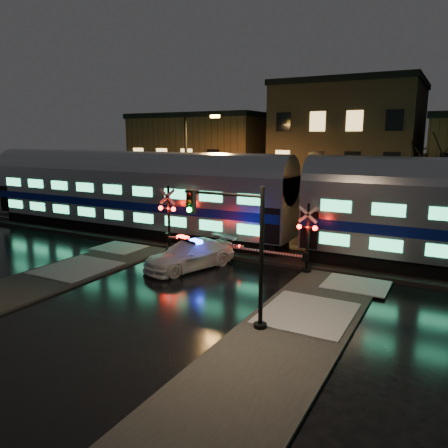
# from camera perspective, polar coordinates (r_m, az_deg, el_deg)

# --- Properties ---
(ground) EXTENTS (120.00, 120.00, 0.00)m
(ground) POSITION_cam_1_polar(r_m,az_deg,el_deg) (23.52, -2.19, -6.40)
(ground) COLOR black
(ground) RESTS_ON ground
(ballast) EXTENTS (90.00, 4.20, 0.24)m
(ballast) POSITION_cam_1_polar(r_m,az_deg,el_deg) (27.73, 3.09, -3.39)
(ballast) COLOR black
(ballast) RESTS_ON ground
(sidewalk_left) EXTENTS (4.00, 20.00, 0.12)m
(sidewalk_left) POSITION_cam_1_polar(r_m,az_deg,el_deg) (23.43, -24.05, -7.33)
(sidewalk_left) COLOR #2D2D2D
(sidewalk_left) RESTS_ON ground
(sidewalk_right) EXTENTS (4.00, 20.00, 0.12)m
(sidewalk_right) POSITION_cam_1_polar(r_m,az_deg,el_deg) (15.83, 7.35, -15.42)
(sidewalk_right) COLOR #2D2D2D
(sidewalk_right) RESTS_ON ground
(building_left) EXTENTS (14.00, 10.00, 9.00)m
(building_left) POSITION_cam_1_polar(r_m,az_deg,el_deg) (48.03, -2.18, 8.16)
(building_left) COLOR #51321F
(building_left) RESTS_ON ground
(building_mid) EXTENTS (12.00, 11.00, 11.50)m
(building_mid) POSITION_cam_1_polar(r_m,az_deg,el_deg) (42.83, 15.93, 9.02)
(building_mid) COLOR brown
(building_mid) RESTS_ON ground
(train) EXTENTS (51.00, 3.12, 5.92)m
(train) POSITION_cam_1_polar(r_m,az_deg,el_deg) (25.85, 9.85, 2.77)
(train) COLOR black
(train) RESTS_ON ballast
(police_car) EXTENTS (3.91, 5.83, 1.74)m
(police_car) POSITION_cam_1_polar(r_m,az_deg,el_deg) (24.15, -4.52, -3.99)
(police_car) COLOR white
(police_car) RESTS_ON ground
(crossing_signal_right) EXTENTS (5.34, 0.64, 3.78)m
(crossing_signal_right) POSITION_cam_1_polar(r_m,az_deg,el_deg) (23.37, 9.91, -2.71)
(crossing_signal_right) COLOR black
(crossing_signal_right) RESTS_ON ground
(crossing_signal_left) EXTENTS (5.96, 0.66, 4.22)m
(crossing_signal_left) POSITION_cam_1_polar(r_m,az_deg,el_deg) (26.97, -6.68, -0.32)
(crossing_signal_left) COLOR black
(crossing_signal_left) RESTS_ON ground
(traffic_light) EXTENTS (3.51, 0.66, 5.43)m
(traffic_light) POSITION_cam_1_polar(r_m,az_deg,el_deg) (16.29, 2.10, -3.88)
(traffic_light) COLOR black
(traffic_light) RESTS_ON ground
(streetlight) EXTENTS (2.99, 0.31, 8.94)m
(streetlight) POSITION_cam_1_polar(r_m,az_deg,el_deg) (33.75, -4.54, 7.89)
(streetlight) COLOR black
(streetlight) RESTS_ON ground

